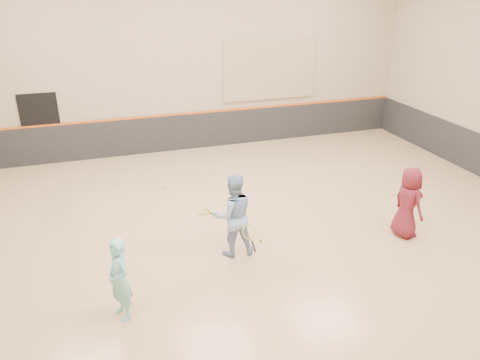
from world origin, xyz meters
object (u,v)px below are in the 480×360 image
object	(u,v)px
girl	(119,280)
instructor	(233,215)
spare_racket	(204,210)
young_man	(408,203)

from	to	relation	value
girl	instructor	world-z (taller)	instructor
instructor	spare_racket	world-z (taller)	instructor
young_man	instructor	bearing A→B (deg)	78.23
spare_racket	girl	bearing A→B (deg)	-123.96
instructor	spare_racket	size ratio (longest dim) A/B	2.43
girl	spare_racket	xyz separation A→B (m)	(2.22, 3.30, -0.68)
young_man	spare_racket	bearing A→B (deg)	53.74
young_man	girl	bearing A→B (deg)	92.95
girl	spare_racket	size ratio (longest dim) A/B	2.03
instructor	spare_racket	bearing A→B (deg)	-82.50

